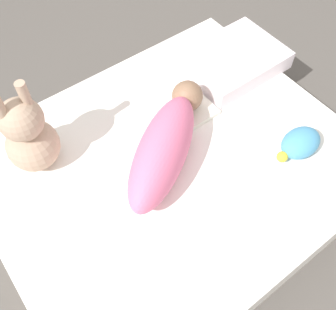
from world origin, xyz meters
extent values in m
plane|color=#514C47|center=(0.00, 0.00, 0.00)|extent=(12.00, 12.00, 0.00)
cube|color=white|center=(0.00, 0.00, 0.09)|extent=(1.27, 1.06, 0.18)
cube|color=white|center=(-0.18, -0.13, 0.19)|extent=(0.19, 0.15, 0.02)
ellipsoid|color=pink|center=(0.04, 0.00, 0.27)|extent=(0.49, 0.41, 0.18)
sphere|color=#89664C|center=(-0.18, -0.15, 0.26)|extent=(0.12, 0.12, 0.12)
cube|color=white|center=(-0.49, -0.22, 0.22)|extent=(0.40, 0.30, 0.08)
sphere|color=tan|center=(0.37, -0.28, 0.27)|extent=(0.18, 0.18, 0.18)
sphere|color=tan|center=(0.37, -0.28, 0.40)|extent=(0.14, 0.14, 0.14)
cylinder|color=tan|center=(0.33, -0.28, 0.49)|extent=(0.03, 0.03, 0.09)
ellipsoid|color=#4C99C6|center=(-0.39, 0.24, 0.22)|extent=(0.16, 0.11, 0.09)
sphere|color=yellow|center=(-0.30, 0.24, 0.21)|extent=(0.04, 0.04, 0.04)
camera|label=1|loc=(0.48, 0.61, 1.33)|focal=42.00mm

